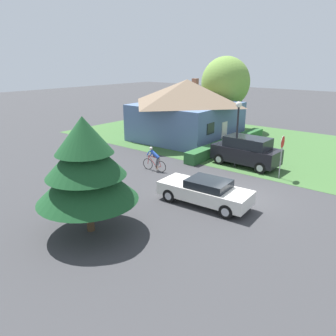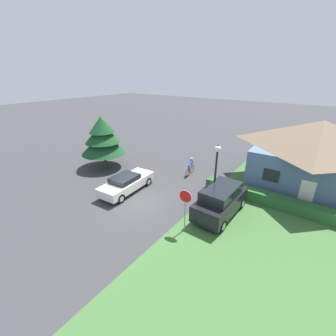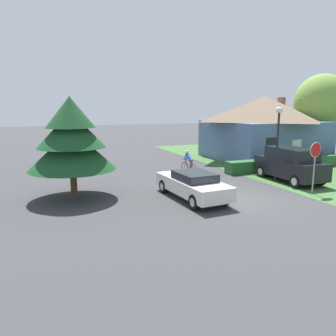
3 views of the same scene
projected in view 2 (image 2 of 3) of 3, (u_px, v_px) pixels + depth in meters
name	position (u px, v px, depth m)	size (l,w,h in m)	color
ground_plane	(137.00, 202.00, 16.33)	(140.00, 140.00, 0.00)	#38383A
grass_verge_right	(334.00, 235.00, 13.00)	(16.00, 36.00, 0.01)	#3D6633
cottage_house	(316.00, 154.00, 17.67)	(9.48, 8.80, 5.41)	slate
hedge_row	(284.00, 204.00, 15.34)	(11.47, 0.90, 0.83)	#285B2D
sedan_left_lane	(127.00, 183.00, 17.57)	(2.08, 4.88, 1.38)	silver
cyclist	(190.00, 167.00, 20.40)	(0.44, 1.83, 1.61)	black
parked_suv_right	(221.00, 200.00, 14.53)	(2.10, 4.64, 2.06)	black
stop_sign	(185.00, 202.00, 12.62)	(0.77, 0.09, 2.71)	gray
street_lamp	(216.00, 165.00, 14.38)	(0.40, 0.40, 4.59)	black
conifer_tall_near	(103.00, 138.00, 21.38)	(4.24, 4.24, 5.00)	#4C3823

